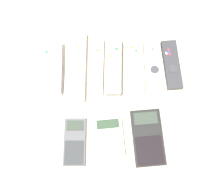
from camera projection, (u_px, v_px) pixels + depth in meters
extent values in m
plane|color=beige|center=(112.00, 107.00, 0.91)|extent=(3.00, 3.00, 0.00)
cube|color=silver|center=(52.00, 69.00, 0.93)|extent=(0.06, 0.16, 0.03)
cylinder|color=#99999E|center=(51.00, 69.00, 0.91)|extent=(0.03, 0.03, 0.00)
cylinder|color=green|center=(46.00, 52.00, 0.93)|extent=(0.01, 0.01, 0.00)
cylinder|color=yellow|center=(57.00, 51.00, 0.93)|extent=(0.01, 0.01, 0.00)
cube|color=#B7B7BC|center=(76.00, 67.00, 0.94)|extent=(0.07, 0.22, 0.02)
cylinder|color=silver|center=(75.00, 71.00, 0.92)|extent=(0.03, 0.03, 0.00)
cylinder|color=silver|center=(78.00, 53.00, 0.94)|extent=(0.01, 0.01, 0.00)
cylinder|color=orange|center=(76.00, 45.00, 0.95)|extent=(0.01, 0.01, 0.00)
cylinder|color=silver|center=(80.00, 42.00, 0.95)|extent=(0.01, 0.01, 0.00)
cube|color=white|center=(96.00, 67.00, 0.94)|extent=(0.05, 0.18, 0.02)
cylinder|color=silver|center=(96.00, 66.00, 0.93)|extent=(0.03, 0.03, 0.00)
cylinder|color=green|center=(97.00, 50.00, 0.94)|extent=(0.01, 0.01, 0.00)
cylinder|color=yellow|center=(97.00, 47.00, 0.95)|extent=(0.01, 0.01, 0.00)
cylinder|color=orange|center=(98.00, 51.00, 0.94)|extent=(0.01, 0.01, 0.00)
cube|color=gray|center=(114.00, 67.00, 0.93)|extent=(0.05, 0.18, 0.03)
cylinder|color=green|center=(117.00, 49.00, 0.94)|extent=(0.01, 0.01, 0.00)
cylinder|color=orange|center=(112.00, 56.00, 0.93)|extent=(0.01, 0.01, 0.00)
cube|color=#B7B7BC|center=(134.00, 64.00, 0.94)|extent=(0.06, 0.18, 0.02)
cylinder|color=yellow|center=(133.00, 47.00, 0.94)|extent=(0.01, 0.01, 0.00)
cylinder|color=green|center=(136.00, 51.00, 0.94)|extent=(0.01, 0.01, 0.00)
cube|color=silver|center=(154.00, 63.00, 0.94)|extent=(0.04, 0.22, 0.02)
cylinder|color=#38383D|center=(155.00, 70.00, 0.92)|extent=(0.03, 0.03, 0.00)
cylinder|color=blue|center=(153.00, 49.00, 0.94)|extent=(0.01, 0.01, 0.00)
cylinder|color=silver|center=(154.00, 35.00, 0.96)|extent=(0.01, 0.01, 0.00)
cylinder|color=yellow|center=(154.00, 41.00, 0.95)|extent=(0.01, 0.01, 0.00)
cube|color=#333338|center=(172.00, 65.00, 0.94)|extent=(0.05, 0.16, 0.02)
cylinder|color=#38383D|center=(173.00, 68.00, 0.92)|extent=(0.02, 0.02, 0.00)
cylinder|color=silver|center=(167.00, 53.00, 0.94)|extent=(0.01, 0.01, 0.00)
cylinder|color=blue|center=(168.00, 53.00, 0.94)|extent=(0.01, 0.01, 0.00)
cylinder|color=red|center=(168.00, 50.00, 0.94)|extent=(0.01, 0.01, 0.00)
cylinder|color=red|center=(170.00, 54.00, 0.94)|extent=(0.01, 0.01, 0.00)
cube|color=#4C4C51|center=(75.00, 142.00, 0.87)|extent=(0.06, 0.14, 0.01)
cube|color=#333D33|center=(75.00, 126.00, 0.88)|extent=(0.05, 0.03, 0.00)
cube|color=#2E3032|center=(74.00, 153.00, 0.85)|extent=(0.06, 0.07, 0.00)
cube|color=silver|center=(109.00, 139.00, 0.87)|extent=(0.09, 0.12, 0.02)
cube|color=#2D422D|center=(108.00, 124.00, 0.87)|extent=(0.06, 0.03, 0.00)
cube|color=tan|center=(110.00, 148.00, 0.85)|extent=(0.07, 0.06, 0.00)
cube|color=black|center=(148.00, 138.00, 0.87)|extent=(0.09, 0.16, 0.01)
cube|color=#333D33|center=(146.00, 118.00, 0.88)|extent=(0.07, 0.04, 0.00)
cube|color=black|center=(150.00, 150.00, 0.86)|extent=(0.08, 0.08, 0.00)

